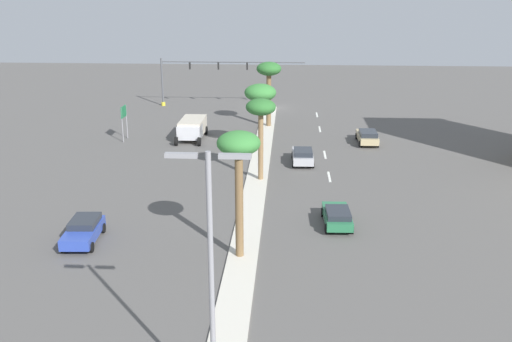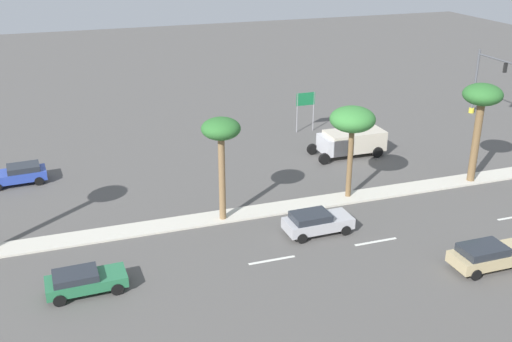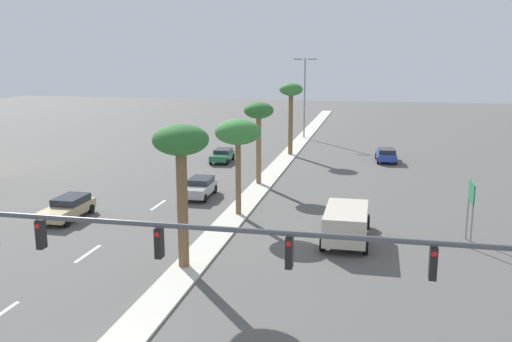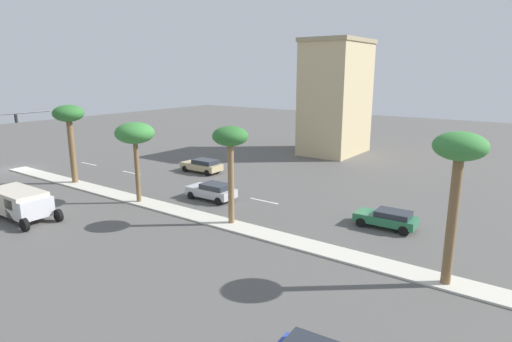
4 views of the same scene
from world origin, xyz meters
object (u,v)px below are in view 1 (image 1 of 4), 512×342
at_px(palm_tree_leading, 261,111).
at_px(box_truck, 192,128).
at_px(sedan_silver_mid, 303,155).
at_px(sedan_tan_outboard, 367,136).
at_px(palm_tree_far, 269,73).
at_px(palm_tree_inboard, 239,153).
at_px(sedan_green_leading, 337,216).
at_px(palm_tree_mid, 260,94).
at_px(street_lamp_center, 211,265).
at_px(traffic_signal_gantry, 204,74).
at_px(directional_road_sign, 124,115).
at_px(sedan_blue_far, 84,230).

bearing_deg(palm_tree_leading, box_truck, -58.54).
xyz_separation_m(sedan_silver_mid, sedan_tan_outboard, (-6.78, -7.39, 0.00)).
xyz_separation_m(palm_tree_far, sedan_tan_outboard, (-10.46, 6.80, -5.45)).
bearing_deg(palm_tree_far, palm_tree_inboard, 89.27).
relative_size(sedan_green_leading, sedan_tan_outboard, 0.91).
bearing_deg(palm_tree_mid, palm_tree_leading, 93.27).
bearing_deg(palm_tree_inboard, palm_tree_mid, -89.96).
relative_size(palm_tree_leading, street_lamp_center, 0.67).
distance_m(palm_tree_inboard, sedan_tan_outboard, 29.28).
bearing_deg(street_lamp_center, palm_tree_far, -90.37).
distance_m(traffic_signal_gantry, directional_road_sign, 19.28).
bearing_deg(traffic_signal_gantry, palm_tree_leading, 106.81).
bearing_deg(traffic_signal_gantry, sedan_green_leading, 110.59).
relative_size(traffic_signal_gantry, box_truck, 3.19).
height_order(traffic_signal_gantry, palm_tree_mid, palm_tree_mid).
height_order(palm_tree_far, sedan_blue_far, palm_tree_far).
bearing_deg(sedan_silver_mid, palm_tree_inboard, 77.91).
height_order(traffic_signal_gantry, box_truck, traffic_signal_gantry).
bearing_deg(directional_road_sign, sedan_silver_mid, 158.85).
xyz_separation_m(directional_road_sign, palm_tree_mid, (-14.39, 2.88, 2.91)).
distance_m(traffic_signal_gantry, sedan_silver_mid, 28.76).
bearing_deg(street_lamp_center, directional_road_sign, -69.49).
height_order(palm_tree_leading, street_lamp_center, street_lamp_center).
relative_size(palm_tree_mid, sedan_blue_far, 1.53).
bearing_deg(sedan_green_leading, palm_tree_leading, -58.12).
height_order(palm_tree_leading, sedan_silver_mid, palm_tree_leading).
bearing_deg(palm_tree_leading, directional_road_sign, -39.13).
bearing_deg(directional_road_sign, sedan_green_leading, 134.11).
bearing_deg(street_lamp_center, box_truck, -79.19).
xyz_separation_m(palm_tree_leading, sedan_blue_far, (10.56, 12.60, -5.10)).
bearing_deg(palm_tree_mid, street_lamp_center, 90.23).
bearing_deg(box_truck, street_lamp_center, 100.81).
distance_m(traffic_signal_gantry, palm_tree_inboard, 45.55).
height_order(palm_tree_inboard, sedan_blue_far, palm_tree_inboard).
xyz_separation_m(palm_tree_far, sedan_green_leading, (-5.74, 28.25, -5.52)).
xyz_separation_m(palm_tree_far, sedan_silver_mid, (-3.68, 14.19, -5.45)).
height_order(palm_tree_far, sedan_tan_outboard, palm_tree_far).
height_order(palm_tree_mid, street_lamp_center, street_lamp_center).
height_order(palm_tree_mid, sedan_green_leading, palm_tree_mid).
bearing_deg(directional_road_sign, palm_tree_far, -154.68).
relative_size(traffic_signal_gantry, directional_road_sign, 5.31).
height_order(palm_tree_inboard, sedan_tan_outboard, palm_tree_inboard).
bearing_deg(sedan_tan_outboard, street_lamp_center, 74.61).
bearing_deg(palm_tree_inboard, street_lamp_center, 90.58).
bearing_deg(palm_tree_mid, palm_tree_inboard, 90.04).
bearing_deg(palm_tree_leading, sedan_silver_mid, -125.87).
bearing_deg(palm_tree_inboard, sedan_blue_far, -9.08).
bearing_deg(palm_tree_inboard, traffic_signal_gantry, -78.99).
bearing_deg(directional_road_sign, palm_tree_mid, 168.69).
distance_m(palm_tree_mid, sedan_green_leading, 19.98).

